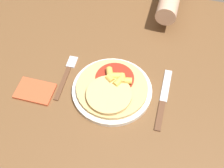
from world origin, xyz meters
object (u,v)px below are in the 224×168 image
(pizza, at_px, (112,88))
(knife, at_px, (163,100))
(fork, at_px, (67,74))
(plate, at_px, (112,90))
(dining_table, at_px, (111,102))

(pizza, distance_m, knife, 0.16)
(pizza, xyz_separation_m, fork, (-0.16, 0.03, -0.02))
(fork, bearing_deg, plate, -9.65)
(plate, height_order, fork, plate)
(dining_table, height_order, fork, fork)
(plate, bearing_deg, knife, 3.26)
(plate, relative_size, fork, 1.38)
(dining_table, xyz_separation_m, knife, (0.17, -0.02, 0.12))
(dining_table, xyz_separation_m, pizza, (0.01, -0.04, 0.14))
(dining_table, distance_m, pizza, 0.14)
(knife, bearing_deg, plate, -176.74)
(pizza, height_order, fork, pizza)
(pizza, distance_m, fork, 0.16)
(fork, bearing_deg, knife, -3.24)
(plate, bearing_deg, dining_table, 108.46)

